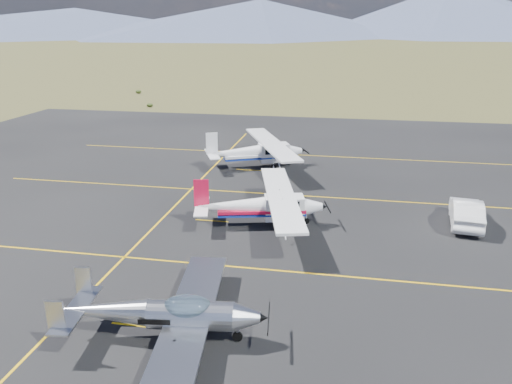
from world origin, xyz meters
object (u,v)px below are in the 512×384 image
at_px(aircraft_cessna, 261,205).
at_px(aircraft_plain, 257,151).
at_px(sedan, 466,212).
at_px(aircraft_low_wing, 168,314).

height_order(aircraft_cessna, aircraft_plain, aircraft_plain).
height_order(aircraft_cessna, sedan, aircraft_cessna).
height_order(aircraft_low_wing, aircraft_plain, aircraft_plain).
height_order(aircraft_low_wing, aircraft_cessna, aircraft_cessna).
bearing_deg(aircraft_cessna, sedan, -2.61).
bearing_deg(aircraft_cessna, aircraft_plain, 88.15).
relative_size(aircraft_low_wing, aircraft_cessna, 0.92).
xyz_separation_m(aircraft_low_wing, aircraft_plain, (-1.08, 23.59, 0.28)).
bearing_deg(aircraft_plain, sedan, -58.64).
distance_m(aircraft_plain, sedan, 17.22).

